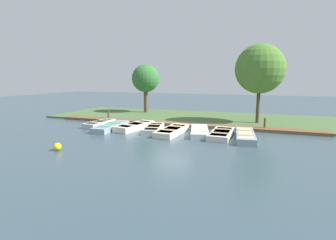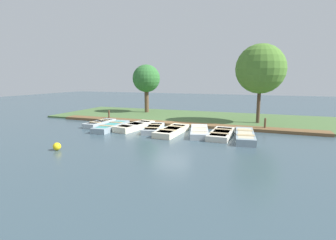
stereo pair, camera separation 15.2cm
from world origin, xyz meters
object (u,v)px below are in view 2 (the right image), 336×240
object	(u,v)px
rowboat_5	(199,131)
park_tree_far_left	(146,79)
mooring_post_near	(109,115)
mooring_post_far	(265,124)
rowboat_1	(111,126)
buoy	(57,146)
rowboat_7	(245,136)
rowboat_4	(172,131)
rowboat_3	(154,128)
rowboat_6	(221,134)
rowboat_0	(100,123)
park_tree_left	(260,69)
rowboat_2	(135,126)

from	to	relation	value
rowboat_5	park_tree_far_left	distance (m)	10.86
mooring_post_near	mooring_post_far	world-z (taller)	same
rowboat_1	buoy	size ratio (longest dim) A/B	9.80
rowboat_5	rowboat_7	bearing A→B (deg)	67.74
rowboat_4	rowboat_7	distance (m)	4.35
rowboat_3	mooring_post_far	world-z (taller)	mooring_post_far
rowboat_1	buoy	world-z (taller)	buoy
mooring_post_near	rowboat_6	bearing A→B (deg)	73.70
rowboat_4	rowboat_1	bearing A→B (deg)	-86.48
rowboat_1	mooring_post_far	bearing A→B (deg)	103.77
rowboat_0	rowboat_6	bearing A→B (deg)	87.85
rowboat_5	rowboat_6	size ratio (longest dim) A/B	1.09
mooring_post_near	park_tree_left	xyz separation A→B (m)	(-2.25, 11.34, 3.62)
rowboat_1	park_tree_far_left	size ratio (longest dim) A/B	0.78
rowboat_2	buoy	size ratio (longest dim) A/B	9.21
rowboat_6	rowboat_1	bearing A→B (deg)	-87.04
rowboat_1	rowboat_5	xyz separation A→B (m)	(-0.43, 5.96, 0.00)
mooring_post_near	mooring_post_far	bearing A→B (deg)	90.00
rowboat_0	rowboat_3	bearing A→B (deg)	86.14
rowboat_6	mooring_post_far	bearing A→B (deg)	140.08
rowboat_7	mooring_post_near	size ratio (longest dim) A/B	4.31
rowboat_7	buoy	bearing A→B (deg)	-62.66
park_tree_left	mooring_post_far	bearing A→B (deg)	12.98
rowboat_5	park_tree_far_left	xyz separation A→B (m)	(-7.60, -7.10, 3.15)
rowboat_3	rowboat_4	distance (m)	1.45
rowboat_5	mooring_post_far	world-z (taller)	mooring_post_far
mooring_post_near	rowboat_2	bearing A→B (deg)	55.88
rowboat_4	rowboat_5	bearing A→B (deg)	105.74
rowboat_5	park_tree_left	distance (m)	7.00
rowboat_0	park_tree_far_left	bearing A→B (deg)	178.52
rowboat_3	park_tree_left	bearing A→B (deg)	115.05
mooring_post_near	rowboat_4	bearing A→B (deg)	65.22
rowboat_0	mooring_post_far	world-z (taller)	mooring_post_far
rowboat_5	rowboat_7	size ratio (longest dim) A/B	0.96
rowboat_1	rowboat_4	distance (m)	4.32
rowboat_1	park_tree_far_left	xyz separation A→B (m)	(-8.03, -1.14, 3.15)
rowboat_5	park_tree_far_left	world-z (taller)	park_tree_far_left
rowboat_1	park_tree_left	bearing A→B (deg)	116.33
rowboat_4	park_tree_left	distance (m)	8.13
rowboat_2	mooring_post_near	xyz separation A→B (m)	(-2.46, -3.63, 0.23)
buoy	park_tree_far_left	distance (m)	13.93
rowboat_6	rowboat_4	bearing A→B (deg)	-84.97
rowboat_3	rowboat_2	bearing A→B (deg)	-109.83
rowboat_5	rowboat_7	xyz separation A→B (m)	(0.39, 2.71, 0.02)
rowboat_0	rowboat_1	xyz separation A→B (m)	(0.82, 1.49, 0.01)
rowboat_3	buoy	size ratio (longest dim) A/B	8.30
rowboat_4	mooring_post_near	size ratio (longest dim) A/B	4.10
rowboat_5	rowboat_2	bearing A→B (deg)	-105.98
rowboat_1	rowboat_7	distance (m)	8.67
rowboat_7	park_tree_left	bearing A→B (deg)	168.08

